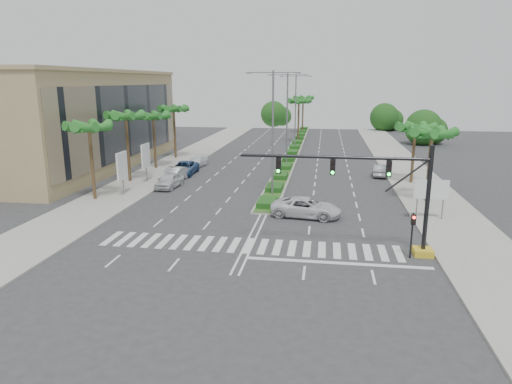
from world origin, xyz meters
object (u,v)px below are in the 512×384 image
Objects in this scene: car_parked_d at (197,161)px; car_crossing at (306,207)px; car_parked_c at (184,168)px; car_parked_b at (174,174)px; car_parked_a at (169,181)px; car_right at (380,170)px.

car_crossing is at bearing -46.87° from car_parked_d.
car_parked_c is 1.23× the size of car_parked_d.
car_parked_b is 3.84m from car_parked_c.
car_parked_c is at bearing 99.70° from car_parked_a.
car_parked_d is (0.01, 9.30, -0.12)m from car_parked_b.
car_parked_d is at bearing 97.06° from car_parked_a.
car_parked_c is (-0.61, 6.99, 0.01)m from car_parked_a.
car_parked_c is at bearing 52.97° from car_crossing.
car_right is (23.25, 6.48, -0.06)m from car_parked_b.
car_parked_d is (0.10, 5.46, -0.12)m from car_parked_c.
car_parked_d is at bearing 97.79° from car_parked_b.
car_right is at bearing 27.68° from car_parked_a.
car_parked_a is 1.00× the size of car_parked_d.
car_parked_b reaches higher than car_parked_a.
car_crossing reaches higher than car_parked_d.
car_parked_a is 17.06m from car_crossing.
car_right reaches higher than car_parked_d.
car_parked_b is at bearing 22.17° from car_right.
car_parked_b is at bearing 104.12° from car_parked_a.
car_parked_b is at bearing 60.89° from car_crossing.
car_parked_b is (-0.52, 3.15, 0.00)m from car_parked_a.
car_parked_c is 21.83m from car_crossing.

